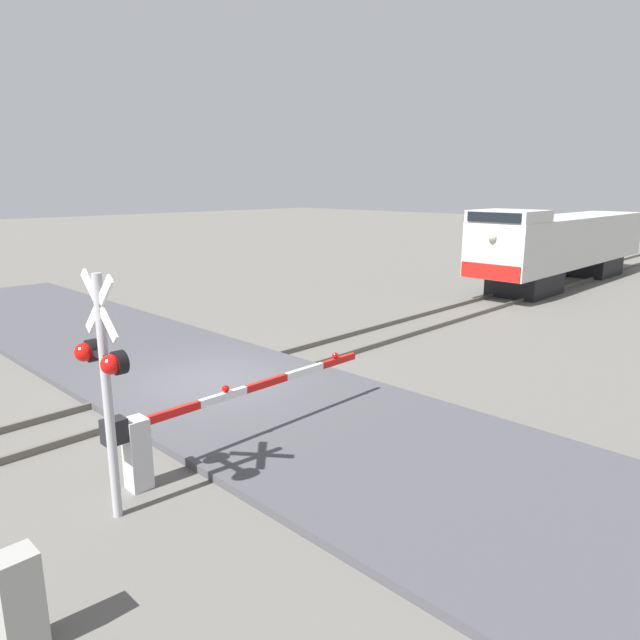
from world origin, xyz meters
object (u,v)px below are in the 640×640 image
(locomotive, at_px, (562,244))
(crossing_gate, at_px, (176,428))
(crossing_signal, at_px, (104,372))
(utility_cabinet, at_px, (20,602))

(locomotive, bearing_deg, crossing_gate, -82.38)
(crossing_signal, bearing_deg, utility_cabinet, -47.86)
(crossing_signal, height_order, crossing_gate, crossing_signal)
(locomotive, distance_m, crossing_signal, 25.78)
(crossing_signal, distance_m, crossing_gate, 2.10)
(locomotive, bearing_deg, crossing_signal, -81.65)
(locomotive, xyz_separation_m, utility_cabinet, (5.46, -27.40, -1.44))
(crossing_gate, xyz_separation_m, utility_cabinet, (2.24, -3.31, -0.25))
(crossing_gate, bearing_deg, locomotive, 97.62)
(crossing_signal, relative_size, crossing_gate, 0.64)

